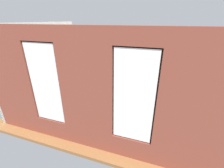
{
  "coord_description": "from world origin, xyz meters",
  "views": [
    {
      "loc": [
        -1.56,
        5.08,
        3.13
      ],
      "look_at": [
        0.03,
        0.4,
        0.99
      ],
      "focal_mm": 24.0,
      "sensor_mm": 36.0,
      "label": 1
    }
  ],
  "objects_px": {
    "media_console": "(65,84)",
    "tv_flatscreen": "(63,72)",
    "couch_by_window": "(83,117)",
    "potted_plant_corner_near_left": "(183,82)",
    "couch_left": "(183,115)",
    "remote_gray": "(101,96)",
    "remote_black": "(121,96)",
    "cup_ceramic": "(112,97)",
    "table_plant_small": "(108,91)",
    "candle_jar": "(111,95)",
    "papasan_chair": "(115,79)",
    "potted_plant_beside_window_right": "(30,99)",
    "potted_plant_between_couches": "(128,114)",
    "coffee_table": "(111,97)",
    "potted_plant_by_left_couch": "(169,92)"
  },
  "relations": [
    {
      "from": "media_console",
      "to": "tv_flatscreen",
      "type": "xyz_separation_m",
      "value": [
        0.0,
        -0.0,
        0.62
      ]
    },
    {
      "from": "couch_by_window",
      "to": "potted_plant_corner_near_left",
      "type": "bearing_deg",
      "value": -132.29
    },
    {
      "from": "couch_left",
      "to": "remote_gray",
      "type": "height_order",
      "value": "couch_left"
    },
    {
      "from": "remote_gray",
      "to": "remote_black",
      "type": "distance_m",
      "value": 0.78
    },
    {
      "from": "cup_ceramic",
      "to": "table_plant_small",
      "type": "relative_size",
      "value": 0.35
    },
    {
      "from": "media_console",
      "to": "couch_by_window",
      "type": "bearing_deg",
      "value": 135.44
    },
    {
      "from": "candle_jar",
      "to": "tv_flatscreen",
      "type": "distance_m",
      "value": 2.8
    },
    {
      "from": "papasan_chair",
      "to": "potted_plant_beside_window_right",
      "type": "bearing_deg",
      "value": 58.47
    },
    {
      "from": "potted_plant_corner_near_left",
      "to": "papasan_chair",
      "type": "bearing_deg",
      "value": 5.23
    },
    {
      "from": "cup_ceramic",
      "to": "potted_plant_corner_near_left",
      "type": "height_order",
      "value": "potted_plant_corner_near_left"
    },
    {
      "from": "tv_flatscreen",
      "to": "potted_plant_beside_window_right",
      "type": "relative_size",
      "value": 1.03
    },
    {
      "from": "couch_left",
      "to": "tv_flatscreen",
      "type": "height_order",
      "value": "tv_flatscreen"
    },
    {
      "from": "potted_plant_between_couches",
      "to": "couch_by_window",
      "type": "bearing_deg",
      "value": 2.03
    },
    {
      "from": "potted_plant_between_couches",
      "to": "couch_left",
      "type": "bearing_deg",
      "value": -144.96
    },
    {
      "from": "candle_jar",
      "to": "potted_plant_beside_window_right",
      "type": "xyz_separation_m",
      "value": [
        2.37,
        1.52,
        0.19
      ]
    },
    {
      "from": "table_plant_small",
      "to": "coffee_table",
      "type": "bearing_deg",
      "value": 145.07
    },
    {
      "from": "potted_plant_corner_near_left",
      "to": "potted_plant_between_couches",
      "type": "bearing_deg",
      "value": 63.1
    },
    {
      "from": "cup_ceramic",
      "to": "papasan_chair",
      "type": "xyz_separation_m",
      "value": [
        0.47,
        -1.87,
        -0.01
      ]
    },
    {
      "from": "remote_gray",
      "to": "potted_plant_by_left_couch",
      "type": "bearing_deg",
      "value": 87.73
    },
    {
      "from": "table_plant_small",
      "to": "potted_plant_between_couches",
      "type": "height_order",
      "value": "potted_plant_between_couches"
    },
    {
      "from": "potted_plant_by_left_couch",
      "to": "remote_gray",
      "type": "bearing_deg",
      "value": 28.57
    },
    {
      "from": "candle_jar",
      "to": "potted_plant_between_couches",
      "type": "height_order",
      "value": "potted_plant_between_couches"
    },
    {
      "from": "remote_gray",
      "to": "potted_plant_corner_near_left",
      "type": "relative_size",
      "value": 0.19
    },
    {
      "from": "papasan_chair",
      "to": "couch_by_window",
      "type": "bearing_deg",
      "value": 88.84
    },
    {
      "from": "papasan_chair",
      "to": "potted_plant_between_couches",
      "type": "height_order",
      "value": "potted_plant_between_couches"
    },
    {
      "from": "couch_left",
      "to": "candle_jar",
      "type": "relative_size",
      "value": 19.56
    },
    {
      "from": "potted_plant_corner_near_left",
      "to": "potted_plant_between_couches",
      "type": "relative_size",
      "value": 0.86
    },
    {
      "from": "couch_by_window",
      "to": "potted_plant_by_left_couch",
      "type": "height_order",
      "value": "couch_by_window"
    },
    {
      "from": "table_plant_small",
      "to": "potted_plant_beside_window_right",
      "type": "bearing_deg",
      "value": 36.29
    },
    {
      "from": "cup_ceramic",
      "to": "potted_plant_corner_near_left",
      "type": "distance_m",
      "value": 3.36
    },
    {
      "from": "remote_gray",
      "to": "potted_plant_beside_window_right",
      "type": "distance_m",
      "value": 2.44
    },
    {
      "from": "potted_plant_beside_window_right",
      "to": "potted_plant_by_left_couch",
      "type": "bearing_deg",
      "value": -148.59
    },
    {
      "from": "candle_jar",
      "to": "potted_plant_by_left_couch",
      "type": "height_order",
      "value": "potted_plant_by_left_couch"
    },
    {
      "from": "candle_jar",
      "to": "potted_plant_beside_window_right",
      "type": "height_order",
      "value": "potted_plant_beside_window_right"
    },
    {
      "from": "media_console",
      "to": "papasan_chair",
      "type": "bearing_deg",
      "value": -157.06
    },
    {
      "from": "couch_by_window",
      "to": "candle_jar",
      "type": "height_order",
      "value": "couch_by_window"
    },
    {
      "from": "candle_jar",
      "to": "papasan_chair",
      "type": "distance_m",
      "value": 1.77
    },
    {
      "from": "remote_gray",
      "to": "tv_flatscreen",
      "type": "relative_size",
      "value": 0.16
    },
    {
      "from": "remote_black",
      "to": "potted_plant_corner_near_left",
      "type": "height_order",
      "value": "potted_plant_corner_near_left"
    },
    {
      "from": "potted_plant_beside_window_right",
      "to": "potted_plant_by_left_couch",
      "type": "distance_m",
      "value": 5.28
    },
    {
      "from": "potted_plant_between_couches",
      "to": "coffee_table",
      "type": "bearing_deg",
      "value": -54.83
    },
    {
      "from": "coffee_table",
      "to": "potted_plant_beside_window_right",
      "type": "height_order",
      "value": "potted_plant_beside_window_right"
    },
    {
      "from": "candle_jar",
      "to": "table_plant_small",
      "type": "height_order",
      "value": "table_plant_small"
    },
    {
      "from": "potted_plant_by_left_couch",
      "to": "cup_ceramic",
      "type": "bearing_deg",
      "value": 33.86
    },
    {
      "from": "couch_left",
      "to": "tv_flatscreen",
      "type": "xyz_separation_m",
      "value": [
        5.19,
        -1.04,
        0.54
      ]
    },
    {
      "from": "table_plant_small",
      "to": "potted_plant_corner_near_left",
      "type": "distance_m",
      "value": 3.41
    },
    {
      "from": "cup_ceramic",
      "to": "table_plant_small",
      "type": "bearing_deg",
      "value": -43.84
    },
    {
      "from": "couch_by_window",
      "to": "potted_plant_beside_window_right",
      "type": "xyz_separation_m",
      "value": [
        1.93,
        0.1,
        0.34
      ]
    },
    {
      "from": "media_console",
      "to": "coffee_table",
      "type": "bearing_deg",
      "value": 163.89
    },
    {
      "from": "couch_left",
      "to": "potted_plant_corner_near_left",
      "type": "xyz_separation_m",
      "value": [
        -0.15,
        -2.28,
        0.26
      ]
    }
  ]
}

